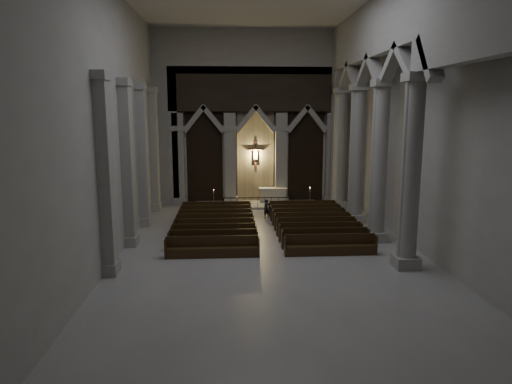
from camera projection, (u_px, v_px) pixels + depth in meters
room at (272, 86)px, 20.09m from camera, size 24.00×24.10×12.00m
sanctuary_wall at (256, 110)px, 31.60m from camera, size 14.00×0.77×12.00m
right_arcade at (384, 83)px, 21.69m from camera, size 1.00×24.00×12.00m
left_pilasters at (136, 162)px, 23.77m from camera, size 0.60×13.00×8.03m
sanctuary_step at (256, 205)px, 31.83m from camera, size 8.50×2.60×0.15m
altar at (273, 195)px, 32.42m from camera, size 1.99×0.80×1.01m
altar_rail at (258, 201)px, 30.26m from camera, size 4.64×0.09×0.91m
candle_stand_left at (214, 204)px, 30.42m from camera, size 0.23×0.23×1.39m
candle_stand_right at (310, 204)px, 30.31m from camera, size 0.26×0.26×1.57m
pews at (265, 227)px, 24.70m from camera, size 9.66×8.44×0.95m
worshipper at (267, 209)px, 28.07m from camera, size 0.50×0.42×1.16m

